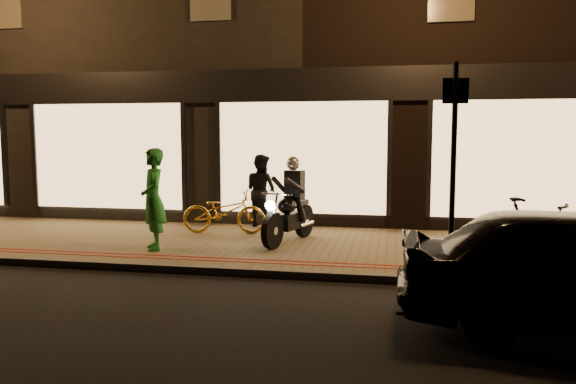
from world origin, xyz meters
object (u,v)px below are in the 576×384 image
Objects in this scene: sign_post at (453,157)px; person_green at (153,199)px; bicycle_gold at (224,212)px; motorcycle at (290,209)px.

sign_post is 1.70× the size of person_green.
bicycle_gold is (-4.17, 2.58, -1.24)m from sign_post.
person_green reaches higher than bicycle_gold.
bicycle_gold is at bearing 172.21° from motorcycle.
sign_post is 1.79× the size of bicycle_gold.
motorcycle is 1.08× the size of person_green.
motorcycle is at bearing 144.35° from sign_post.
motorcycle is 1.13× the size of bicycle_gold.
person_green is (-2.20, -1.09, 0.27)m from motorcycle.
person_green is at bearing 170.27° from sign_post.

